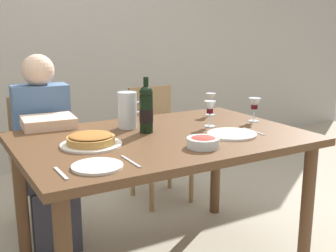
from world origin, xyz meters
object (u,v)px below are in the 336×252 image
object	(u,v)px
dinner_plate_left_setting	(232,134)
chair_left	(41,153)
dinner_plate_right_setting	(97,166)
water_pitcher	(128,112)
wine_glass_centre	(254,105)
dining_table	(162,152)
chair_right	(156,136)
wine_bottle	(146,109)
diner_left	(46,144)
wine_glass_left_diner	(211,100)
wine_glass_right_diner	(210,109)
salad_bowl	(203,141)
baked_tart	(91,140)

from	to	relation	value
dinner_plate_left_setting	chair_left	size ratio (longest dim) A/B	0.30
dinner_plate_left_setting	dinner_plate_right_setting	distance (m)	0.82
water_pitcher	wine_glass_centre	world-z (taller)	water_pitcher
dining_table	chair_right	bearing A→B (deg)	63.53
wine_bottle	diner_left	distance (m)	0.75
dinner_plate_right_setting	chair_right	bearing A→B (deg)	52.74
wine_glass_left_diner	wine_bottle	bearing A→B (deg)	-160.09
dining_table	diner_left	world-z (taller)	diner_left
diner_left	chair_right	distance (m)	0.95
dining_table	chair_right	xyz separation A→B (m)	(0.45, 0.91, -0.17)
wine_glass_centre	chair_right	size ratio (longest dim) A/B	0.17
wine_bottle	diner_left	bearing A→B (deg)	126.74
dining_table	chair_right	distance (m)	1.03
wine_glass_right_diner	dinner_plate_right_setting	size ratio (longest dim) A/B	0.71
water_pitcher	dining_table	bearing A→B (deg)	-70.72
salad_bowl	dinner_plate_left_setting	size ratio (longest dim) A/B	0.60
dinner_plate_right_setting	baked_tart	bearing A→B (deg)	74.05
chair_right	diner_left	bearing A→B (deg)	16.44
dining_table	baked_tart	world-z (taller)	baked_tart
chair_left	salad_bowl	bearing A→B (deg)	117.77
dining_table	wine_glass_left_diner	xyz separation A→B (m)	(0.53, 0.31, 0.19)
salad_bowl	baked_tart	bearing A→B (deg)	147.29
wine_glass_left_diner	wine_glass_centre	bearing A→B (deg)	-67.29
wine_bottle	salad_bowl	world-z (taller)	wine_bottle
salad_bowl	chair_right	xyz separation A→B (m)	(0.39, 1.20, -0.29)
wine_glass_centre	dinner_plate_right_setting	world-z (taller)	wine_glass_centre
dinner_plate_left_setting	dinner_plate_right_setting	xyz separation A→B (m)	(-0.81, -0.15, 0.00)
water_pitcher	diner_left	distance (m)	0.60
dining_table	water_pitcher	world-z (taller)	water_pitcher
dinner_plate_left_setting	wine_glass_right_diner	bearing A→B (deg)	85.89
wine_glass_centre	chair_right	xyz separation A→B (m)	(-0.20, 0.88, -0.37)
dining_table	chair_left	xyz separation A→B (m)	(-0.44, 0.89, -0.17)
salad_bowl	chair_left	distance (m)	1.32
dinner_plate_right_setting	wine_glass_left_diner	bearing A→B (deg)	31.95
wine_bottle	wine_glass_right_diner	bearing A→B (deg)	-8.25
salad_bowl	chair_left	xyz separation A→B (m)	(-0.50, 1.19, -0.29)
chair_left	chair_right	size ratio (longest dim) A/B	1.00
salad_bowl	diner_left	distance (m)	1.10
salad_bowl	diner_left	size ratio (longest dim) A/B	0.14
wine_glass_centre	wine_glass_right_diner	bearing A→B (deg)	176.05
salad_bowl	chair_left	world-z (taller)	chair_left
wine_glass_centre	dinner_plate_left_setting	bearing A→B (deg)	-148.18
dinner_plate_right_setting	chair_left	xyz separation A→B (m)	(0.05, 1.22, -0.27)
baked_tart	dinner_plate_right_setting	distance (m)	0.34
dining_table	dinner_plate_right_setting	bearing A→B (deg)	-146.06
wine_glass_centre	dinner_plate_right_setting	size ratio (longest dim) A/B	0.68
dining_table	water_pitcher	distance (m)	0.32
chair_left	wine_glass_right_diner	bearing A→B (deg)	137.55
dinner_plate_left_setting	salad_bowl	bearing A→B (deg)	-156.85
wine_bottle	wine_glass_left_diner	xyz separation A→B (m)	(0.58, 0.21, -0.03)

